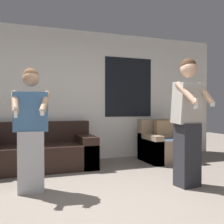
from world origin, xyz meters
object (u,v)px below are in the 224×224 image
Objects in this scene: couch at (40,152)px; person_left at (31,130)px; armchair at (164,146)px; person_right at (188,120)px.

couch is 1.44m from person_left.
armchair is at bearing 23.54° from person_left.
person_right is at bearing -110.14° from armchair.
armchair is at bearing -3.86° from couch.
person_left reaches higher than armchair.
couch is 2.67m from person_right.
person_left is (-2.67, -1.16, 0.50)m from armchair.
couch is 2.47m from armchair.
couch is 1.09× the size of person_right.
person_right reaches higher than person_left.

